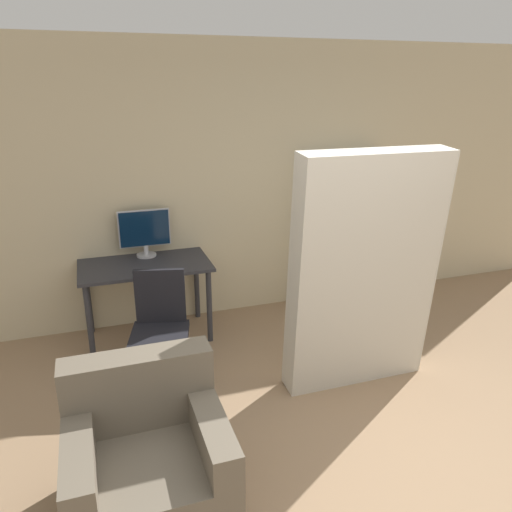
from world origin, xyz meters
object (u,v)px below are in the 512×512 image
Objects in this scene: office_chair at (161,341)px; mattress_near at (365,274)px; armchair at (148,460)px; bookshelf at (332,231)px; monitor at (145,231)px.

mattress_near is at bearing -18.52° from office_chair.
armchair is at bearing -157.06° from mattress_near.
armchair is (-2.27, -2.29, -0.48)m from bookshelf.
armchair is (-0.26, -1.24, -0.05)m from office_chair.
armchair is at bearing -134.71° from bookshelf.
bookshelf is (1.96, 0.01, -0.19)m from monitor.
monitor is 1.97m from bookshelf.
office_chair is 2.30m from bookshelf.
armchair is (-0.30, -2.28, -0.66)m from monitor.
bookshelf reaches higher than monitor.
monitor is at bearing 87.70° from office_chair.
monitor is 0.29× the size of bookshelf.
bookshelf reaches higher than armchair.
mattress_near is (1.49, -0.50, 0.57)m from office_chair.
office_chair is at bearing -92.30° from monitor.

